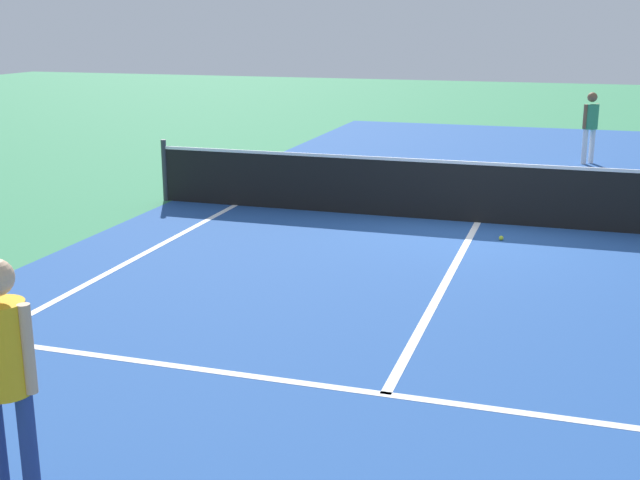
# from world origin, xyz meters

# --- Properties ---
(ground_plane) EXTENTS (60.00, 60.00, 0.00)m
(ground_plane) POSITION_xyz_m (0.00, 0.00, 0.00)
(ground_plane) COLOR #337F51
(court_surface_inbounds) EXTENTS (10.62, 24.40, 0.00)m
(court_surface_inbounds) POSITION_xyz_m (0.00, 0.00, 0.00)
(court_surface_inbounds) COLOR #234C93
(court_surface_inbounds) RESTS_ON ground_plane
(line_sideline_left) EXTENTS (0.10, 11.89, 0.01)m
(line_sideline_left) POSITION_xyz_m (-4.11, -5.95, 0.00)
(line_sideline_left) COLOR white
(line_sideline_left) RESTS_ON ground_plane
(line_service_near) EXTENTS (8.22, 0.10, 0.01)m
(line_service_near) POSITION_xyz_m (0.00, -6.40, 0.00)
(line_service_near) COLOR white
(line_service_near) RESTS_ON ground_plane
(line_center_service) EXTENTS (0.10, 6.40, 0.01)m
(line_center_service) POSITION_xyz_m (0.00, -3.20, 0.00)
(line_center_service) COLOR white
(line_center_service) RESTS_ON ground_plane
(net) EXTENTS (10.94, 0.09, 1.07)m
(net) POSITION_xyz_m (0.00, 0.00, 0.49)
(net) COLOR #33383D
(net) RESTS_ON ground_plane
(player_near) EXTENTS (0.42, 1.24, 1.71)m
(player_near) POSITION_xyz_m (-1.87, -8.83, 1.07)
(player_near) COLOR navy
(player_near) RESTS_ON ground_plane
(player_far) EXTENTS (0.32, 0.33, 1.55)m
(player_far) POSITION_xyz_m (1.62, 6.18, 0.94)
(player_far) COLOR white
(player_far) RESTS_ON ground_plane
(tennis_ball_near_net) EXTENTS (0.07, 0.07, 0.07)m
(tennis_ball_near_net) POSITION_xyz_m (0.45, -0.97, 0.03)
(tennis_ball_near_net) COLOR #CCE033
(tennis_ball_near_net) RESTS_ON ground_plane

